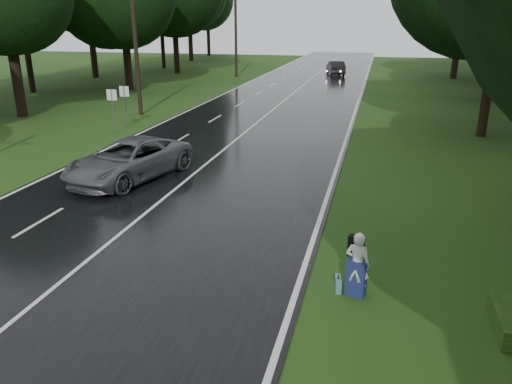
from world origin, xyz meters
TOP-DOWN VIEW (x-y plane):
  - ground at (0.00, 0.00)m, footprint 160.00×160.00m
  - road at (0.00, 20.00)m, footprint 12.00×140.00m
  - lane_center at (0.00, 20.00)m, footprint 0.12×140.00m
  - grey_car at (-2.32, 6.92)m, footprint 4.10×6.25m
  - far_car at (2.17, 49.14)m, footprint 2.72×4.96m
  - hitchhiker at (7.18, 0.03)m, footprint 0.68×0.64m
  - suitcase at (6.76, 0.14)m, footprint 0.20×0.47m
  - utility_pole_mid at (-8.50, 20.37)m, footprint 1.80×0.28m
  - utility_pole_far at (-8.50, 44.18)m, footprint 1.80×0.28m
  - road_sign_a at (-7.20, 14.50)m, footprint 0.61×0.10m
  - road_sign_b at (-7.20, 15.94)m, footprint 0.61×0.10m
  - tree_left_d at (-15.96, 17.83)m, footprint 9.45×9.45m
  - tree_left_e at (-15.30, 31.82)m, footprint 9.18×9.18m
  - tree_left_f at (-16.54, 46.30)m, footprint 10.55×10.55m
  - tree_right_d at (13.10, 18.89)m, footprint 10.08×10.08m
  - tree_right_e at (16.32, 33.04)m, footprint 9.03×9.03m
  - tree_right_f at (15.12, 48.31)m, footprint 9.58×9.58m

SIDE VIEW (x-z plane):
  - ground at x=0.00m, z-range 0.00..0.00m
  - utility_pole_mid at x=-8.50m, z-range -4.64..4.64m
  - utility_pole_far at x=-8.50m, z-range -5.31..5.31m
  - road_sign_a at x=-7.20m, z-range -1.26..1.26m
  - road_sign_b at x=-7.20m, z-range -1.26..1.26m
  - tree_left_d at x=-15.96m, z-range -7.38..7.38m
  - tree_left_e at x=-15.30m, z-range -7.17..7.17m
  - tree_left_f at x=-16.54m, z-range -8.25..8.25m
  - tree_right_d at x=13.10m, z-range -7.87..7.87m
  - tree_right_e at x=16.32m, z-range -7.06..7.06m
  - tree_right_f at x=15.12m, z-range -7.49..7.49m
  - road at x=0.00m, z-range 0.00..0.04m
  - lane_center at x=0.00m, z-range 0.04..0.05m
  - suitcase at x=6.76m, z-range 0.00..0.33m
  - hitchhiker at x=7.18m, z-range -0.06..1.57m
  - far_car at x=2.17m, z-range 0.04..1.59m
  - grey_car at x=-2.32m, z-range 0.04..1.64m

